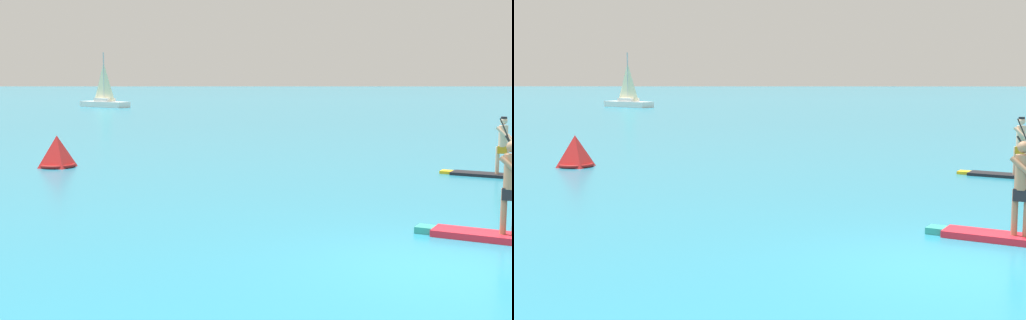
{
  "view_description": "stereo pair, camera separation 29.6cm",
  "coord_description": "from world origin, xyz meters",
  "views": [
    {
      "loc": [
        -2.89,
        -10.17,
        2.93
      ],
      "look_at": [
        -3.02,
        6.18,
        0.93
      ],
      "focal_mm": 47.33,
      "sensor_mm": 36.0,
      "label": 1
    },
    {
      "loc": [
        -2.59,
        -10.17,
        2.93
      ],
      "look_at": [
        -3.02,
        6.18,
        0.93
      ],
      "focal_mm": 47.33,
      "sensor_mm": 36.0,
      "label": 2
    }
  ],
  "objects": [
    {
      "name": "ground",
      "position": [
        0.0,
        0.0,
        0.0
      ],
      "size": [
        440.0,
        440.0,
        0.0
      ],
      "primitive_type": "plane",
      "color": "teal"
    },
    {
      "name": "paddleboarder_mid_center",
      "position": [
        1.58,
        1.74,
        0.35
      ],
      "size": [
        3.12,
        1.94,
        1.9
      ],
      "rotation": [
        0.0,
        0.0,
        -0.49
      ],
      "color": "red",
      "rests_on": "ground"
    },
    {
      "name": "paddleboarder_far_right",
      "position": [
        4.23,
        9.69,
        0.37
      ],
      "size": [
        3.26,
        2.12,
        1.85
      ],
      "rotation": [
        0.0,
        0.0,
        -0.52
      ],
      "color": "black",
      "rests_on": "ground"
    },
    {
      "name": "sailboat_left_horizon",
      "position": [
        -18.67,
        57.61,
        0.63
      ],
      "size": [
        5.61,
        4.72,
        5.44
      ],
      "rotation": [
        0.0,
        0.0,
        2.5
      ],
      "color": "white",
      "rests_on": "ground"
    },
    {
      "name": "race_marker_buoy",
      "position": [
        -9.61,
        11.81,
        0.46
      ],
      "size": [
        1.29,
        1.29,
        1.05
      ],
      "color": "red",
      "rests_on": "ground"
    }
  ]
}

